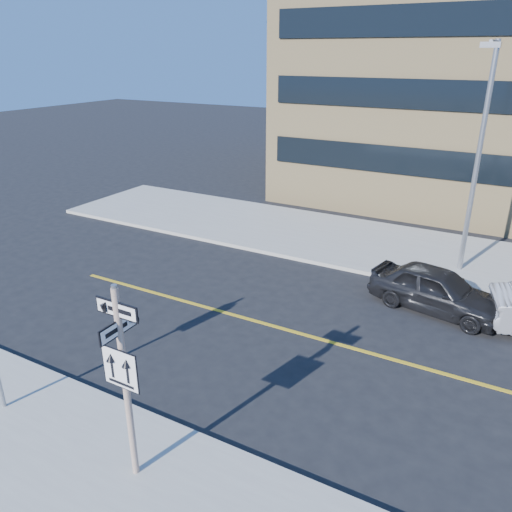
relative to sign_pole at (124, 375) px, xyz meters
The scene contains 5 objects.
ground 3.50m from the sign_pole, 90.00° to the left, with size 120.00×120.00×0.00m, color black.
sign_pole is the anchor object (origin of this frame).
parked_car_a 10.80m from the sign_pole, 69.35° to the left, with size 4.27×1.72×1.45m, color black.
streetlight_a 14.05m from the sign_pole, 73.23° to the left, with size 0.55×2.25×8.00m.
building_brick 28.36m from the sign_pole, 85.84° to the left, with size 18.00×18.00×18.00m, color tan.
Camera 1 is at (5.67, -7.85, 7.79)m, focal length 35.00 mm.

